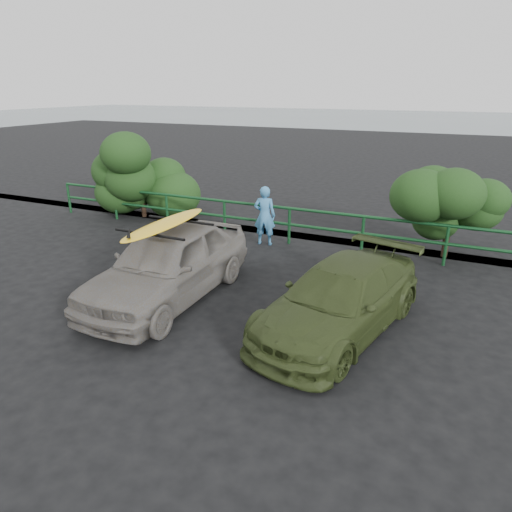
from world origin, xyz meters
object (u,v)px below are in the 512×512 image
(sedan, at_px, (168,264))
(surfboard, at_px, (165,224))
(olive_vehicle, at_px, (340,299))
(man, at_px, (265,216))
(guardrail, at_px, (256,221))

(sedan, xyz_separation_m, surfboard, (0.00, 0.00, 0.83))
(sedan, bearing_deg, olive_vehicle, 2.22)
(man, bearing_deg, surfboard, 72.66)
(olive_vehicle, relative_size, man, 2.57)
(olive_vehicle, bearing_deg, man, 142.49)
(sedan, xyz_separation_m, olive_vehicle, (3.50, 0.11, -0.14))
(sedan, distance_m, man, 3.94)
(guardrail, height_order, olive_vehicle, olive_vehicle)
(guardrail, height_order, man, man)
(sedan, bearing_deg, man, 84.19)
(olive_vehicle, relative_size, surfboard, 1.61)
(guardrail, distance_m, sedan, 4.23)
(man, bearing_deg, guardrail, -49.08)
(sedan, distance_m, surfboard, 0.83)
(surfboard, bearing_deg, sedan, 0.00)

